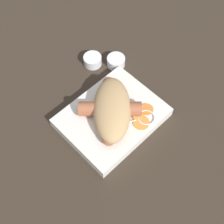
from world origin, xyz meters
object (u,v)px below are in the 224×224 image
object	(u,v)px
condiment_cup_near	(116,62)
condiment_cup_far	(93,61)
bread_roll	(114,108)
sausage	(109,110)
food_tray	(112,117)

from	to	relation	value
condiment_cup_near	condiment_cup_far	bearing A→B (deg)	-47.79
bread_roll	sausage	world-z (taller)	bread_roll
food_tray	condiment_cup_far	bearing A→B (deg)	-117.79
bread_roll	condiment_cup_far	xyz separation A→B (m)	(-0.07, -0.15, -0.04)
food_tray	condiment_cup_far	size ratio (longest dim) A/B	4.76
condiment_cup_far	bread_roll	bearing A→B (deg)	63.67
condiment_cup_far	condiment_cup_near	bearing A→B (deg)	132.21
food_tray	condiment_cup_near	distance (m)	0.16
bread_roll	condiment_cup_near	distance (m)	0.16
bread_roll	condiment_cup_far	world-z (taller)	bread_roll
sausage	condiment_cup_far	size ratio (longest dim) A/B	2.86
sausage	food_tray	bearing A→B (deg)	114.31
sausage	condiment_cup_near	xyz separation A→B (m)	(-0.12, -0.10, -0.03)
bread_roll	condiment_cup_far	size ratio (longest dim) A/B	3.80
bread_roll	condiment_cup_near	bearing A→B (deg)	-136.46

